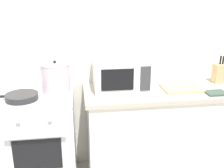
% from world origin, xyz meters
% --- Properties ---
extents(back_wall, '(4.40, 0.10, 2.50)m').
position_xyz_m(back_wall, '(0.30, 0.97, 1.25)').
color(back_wall, silver).
rests_on(back_wall, ground_plane).
extents(lower_cabinet_right, '(1.64, 0.56, 0.88)m').
position_xyz_m(lower_cabinet_right, '(0.90, 0.62, 0.44)').
color(lower_cabinet_right, white).
rests_on(lower_cabinet_right, ground_plane).
extents(countertop_right, '(1.70, 0.60, 0.04)m').
position_xyz_m(countertop_right, '(0.90, 0.62, 0.90)').
color(countertop_right, '#ADA393').
rests_on(countertop_right, lower_cabinet_right).
extents(stove, '(0.60, 0.64, 0.92)m').
position_xyz_m(stove, '(-0.35, 0.60, 0.46)').
color(stove, silver).
rests_on(stove, ground_plane).
extents(stock_pot, '(0.34, 0.26, 0.29)m').
position_xyz_m(stock_pot, '(-0.20, 0.70, 1.05)').
color(stock_pot, silver).
rests_on(stock_pot, stove).
extents(frying_pan, '(0.47, 0.27, 0.05)m').
position_xyz_m(frying_pan, '(-0.48, 0.53, 0.95)').
color(frying_pan, '#28282B').
rests_on(frying_pan, stove).
extents(microwave, '(0.50, 0.37, 0.30)m').
position_xyz_m(microwave, '(0.40, 0.68, 1.07)').
color(microwave, white).
rests_on(microwave, countertop_right).
extents(cutting_board, '(0.36, 0.26, 0.02)m').
position_xyz_m(cutting_board, '(0.96, 0.60, 0.93)').
color(cutting_board, tan).
rests_on(cutting_board, countertop_right).
extents(knife_block, '(0.13, 0.10, 0.27)m').
position_xyz_m(knife_block, '(1.41, 0.74, 1.02)').
color(knife_block, tan).
rests_on(knife_block, countertop_right).
extents(oven_mitt, '(0.18, 0.14, 0.02)m').
position_xyz_m(oven_mitt, '(1.22, 0.44, 0.93)').
color(oven_mitt, '#384C42').
rests_on(oven_mitt, countertop_right).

